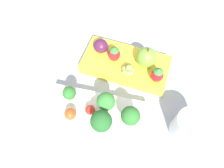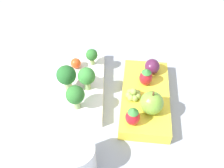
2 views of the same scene
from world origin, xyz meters
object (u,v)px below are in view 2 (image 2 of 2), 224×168
strawberry_1 (133,116)px  plum (152,67)px  bento_box_savoury (80,86)px  drinking_cup (78,158)px  cherry_tomato_1 (82,75)px  broccoli_floret_1 (92,55)px  broccoli_floret_2 (66,76)px  grape_cluster (133,94)px  broccoli_floret_3 (75,96)px  cherry_tomato_0 (76,63)px  bento_box_fruit (145,97)px  broccoli_floret_0 (87,77)px  apple (152,103)px  strawberry_0 (146,77)px

strawberry_1 → plum: 0.15m
bento_box_savoury → strawberry_1: 0.16m
drinking_cup → cherry_tomato_1: bearing=12.3°
strawberry_1 → drinking_cup: strawberry_1 is taller
broccoli_floret_1 → broccoli_floret_2: bearing=159.0°
drinking_cup → grape_cluster: bearing=-26.6°
broccoli_floret_3 → grape_cluster: (0.04, -0.11, -0.02)m
cherry_tomato_1 → grape_cluster: size_ratio=0.63×
cherry_tomato_0 → drinking_cup: 0.24m
bento_box_fruit → drinking_cup: (-0.17, 0.10, 0.02)m
grape_cluster → drinking_cup: drinking_cup is taller
grape_cluster → broccoli_floret_0: bearing=83.4°
bento_box_fruit → grape_cluster: grape_cluster is taller
bento_box_fruit → plum: (0.07, -0.01, 0.03)m
apple → drinking_cup: bearing=137.6°
strawberry_0 → strawberry_1: bearing=171.3°
broccoli_floret_0 → cherry_tomato_1: 0.04m
bento_box_savoury → strawberry_0: strawberry_0 is taller
bento_box_fruit → plum: size_ratio=5.71×
bento_box_savoury → broccoli_floret_2: bearing=138.7°
strawberry_0 → drinking_cup: size_ratio=0.68×
strawberry_1 → drinking_cup: size_ratio=0.67×
broccoli_floret_2 → drinking_cup: bearing=-157.9°
broccoli_floret_0 → broccoli_floret_3: size_ratio=0.99×
drinking_cup → broccoli_floret_0: bearing=8.0°
broccoli_floret_2 → strawberry_1: (-0.07, -0.15, -0.02)m
cherry_tomato_1 → apple: bearing=-113.5°
grape_cluster → strawberry_1: bearing=-175.4°
bento_box_savoury → strawberry_0: 0.15m
strawberry_0 → bento_box_fruit: bearing=-172.4°
strawberry_1 → broccoli_floret_1: bearing=36.3°
cherry_tomato_1 → strawberry_1: bearing=-129.8°
cherry_tomato_1 → drinking_cup: drinking_cup is taller
cherry_tomato_1 → broccoli_floret_2: bearing=148.9°
cherry_tomato_0 → broccoli_floret_2: bearing=-178.4°
cherry_tomato_0 → broccoli_floret_1: bearing=-63.5°
broccoli_floret_2 → cherry_tomato_1: broccoli_floret_2 is taller
bento_box_fruit → strawberry_0: strawberry_0 is taller
cherry_tomato_1 → plum: (0.04, -0.15, 0.01)m
broccoli_floret_3 → apple: (0.01, -0.15, -0.01)m
cherry_tomato_0 → plum: plum is taller
broccoli_floret_2 → strawberry_1: bearing=-114.8°
strawberry_0 → broccoli_floret_3: bearing=123.1°
strawberry_0 → apple: bearing=-167.2°
broccoli_floret_3 → drinking_cup: size_ratio=0.89×
bento_box_fruit → drinking_cup: size_ratio=3.30×
broccoli_floret_3 → cherry_tomato_0: size_ratio=2.33×
cherry_tomato_1 → strawberry_0: size_ratio=0.48×
strawberry_1 → grape_cluster: 0.07m
apple → strawberry_1: (-0.04, 0.03, -0.00)m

